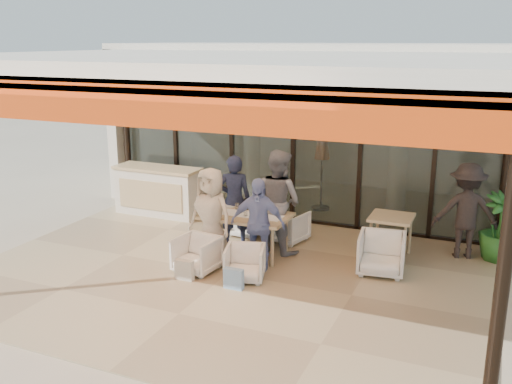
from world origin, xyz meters
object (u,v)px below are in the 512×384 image
(diner_navy, at_px, (234,200))
(side_table, at_px, (391,222))
(diner_grey, at_px, (278,201))
(side_chair, at_px, (381,252))
(diner_periwinkle, at_px, (258,224))
(potted_palm, at_px, (500,228))
(chair_near_right, at_px, (245,262))
(dining_table, at_px, (245,217))
(chair_far_left, at_px, (246,221))
(standing_woman, at_px, (466,211))
(diner_cream, at_px, (211,215))
(chair_far_right, at_px, (288,225))
(host_counter, at_px, (158,191))
(chair_near_left, at_px, (197,253))

(diner_navy, xyz_separation_m, side_table, (2.72, 0.44, -0.19))
(diner_grey, distance_m, side_chair, 1.98)
(diner_periwinkle, xyz_separation_m, potted_palm, (3.56, 1.92, -0.18))
(chair_near_right, relative_size, diner_navy, 0.37)
(diner_navy, distance_m, diner_periwinkle, 1.23)
(dining_table, distance_m, side_chair, 2.33)
(chair_far_left, distance_m, side_table, 2.74)
(side_chair, relative_size, potted_palm, 0.63)
(chair_far_left, xyz_separation_m, diner_grey, (0.84, -0.50, 0.62))
(dining_table, height_order, diner_navy, diner_navy)
(standing_woman, xyz_separation_m, potted_palm, (0.55, 0.08, -0.24))
(standing_woman, distance_m, potted_palm, 0.61)
(diner_cream, bearing_deg, standing_woman, 32.82)
(diner_periwinkle, height_order, side_table, diner_periwinkle)
(diner_navy, bearing_deg, diner_grey, 160.90)
(chair_far_left, distance_m, chair_far_right, 0.84)
(diner_periwinkle, bearing_deg, diner_navy, 124.44)
(dining_table, relative_size, diner_cream, 0.94)
(side_table, distance_m, potted_palm, 1.78)
(diner_grey, xyz_separation_m, standing_woman, (3.01, 0.94, -0.08))
(host_counter, xyz_separation_m, side_chair, (4.96, -1.28, -0.16))
(side_table, bearing_deg, standing_woman, 23.89)
(chair_far_left, height_order, diner_periwinkle, diner_periwinkle)
(diner_grey, xyz_separation_m, side_table, (1.88, 0.44, -0.27))
(chair_far_right, bearing_deg, standing_woman, -157.99)
(host_counter, bearing_deg, side_chair, -14.51)
(diner_navy, height_order, diner_periwinkle, diner_navy)
(diner_grey, bearing_deg, chair_far_left, -8.94)
(potted_palm, bearing_deg, dining_table, -159.88)
(chair_far_left, relative_size, potted_palm, 0.50)
(dining_table, bearing_deg, diner_navy, 132.91)
(host_counter, height_order, chair_far_right, host_counter)
(chair_far_right, xyz_separation_m, diner_grey, (0.00, -0.50, 0.58))
(chair_far_left, distance_m, chair_near_right, 2.08)
(diner_cream, bearing_deg, chair_near_left, -82.73)
(chair_far_right, bearing_deg, potted_palm, -158.02)
(diner_cream, height_order, diner_periwinkle, diner_cream)
(diner_navy, relative_size, side_table, 2.22)
(diner_cream, bearing_deg, chair_far_right, 66.31)
(chair_near_left, distance_m, diner_periwinkle, 1.07)
(dining_table, xyz_separation_m, standing_woman, (3.44, 1.38, 0.14))
(diner_grey, relative_size, diner_periwinkle, 1.19)
(side_table, relative_size, potted_palm, 0.64)
(diner_navy, height_order, side_chair, diner_navy)
(diner_cream, distance_m, diner_periwinkle, 0.84)
(chair_far_right, xyz_separation_m, diner_cream, (-0.84, -1.40, 0.48))
(dining_table, relative_size, diner_navy, 0.91)
(dining_table, distance_m, diner_cream, 0.63)
(chair_near_left, xyz_separation_m, side_chair, (2.72, 1.09, 0.04))
(diner_navy, bearing_deg, diner_cream, 70.90)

